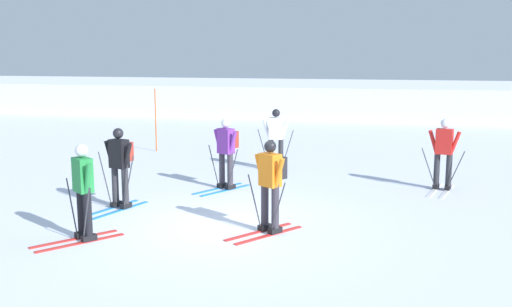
# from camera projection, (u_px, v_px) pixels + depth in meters

# --- Properties ---
(ground_plane) EXTENTS (120.00, 120.00, 0.00)m
(ground_plane) POSITION_uv_depth(u_px,v_px,m) (223.00, 226.00, 11.37)
(ground_plane) COLOR silver
(far_snow_ridge) EXTENTS (80.00, 8.22, 1.54)m
(far_snow_ridge) POSITION_uv_depth(u_px,v_px,m) (333.00, 98.00, 32.23)
(far_snow_ridge) COLOR silver
(far_snow_ridge) RESTS_ON ground
(skier_purple) EXTENTS (1.12, 1.57, 1.71)m
(skier_purple) POSITION_uv_depth(u_px,v_px,m) (227.00, 150.00, 14.27)
(skier_purple) COLOR #237AC6
(skier_purple) RESTS_ON ground
(skier_orange) EXTENTS (1.24, 1.51, 1.71)m
(skier_orange) POSITION_uv_depth(u_px,v_px,m) (271.00, 181.00, 10.82)
(skier_orange) COLOR red
(skier_orange) RESTS_ON ground
(skier_white) EXTENTS (1.00, 1.62, 1.71)m
(skier_white) POSITION_uv_depth(u_px,v_px,m) (276.00, 138.00, 16.53)
(skier_white) COLOR red
(skier_white) RESTS_ON ground
(skier_black) EXTENTS (0.96, 1.64, 1.71)m
(skier_black) POSITION_uv_depth(u_px,v_px,m) (120.00, 164.00, 12.52)
(skier_black) COLOR #237AC6
(skier_black) RESTS_ON ground
(skier_red) EXTENTS (0.98, 1.64, 1.71)m
(skier_red) POSITION_uv_depth(u_px,v_px,m) (444.00, 152.00, 14.18)
(skier_red) COLOR silver
(skier_red) RESTS_ON ground
(skier_green) EXTENTS (1.28, 1.49, 1.71)m
(skier_green) POSITION_uv_depth(u_px,v_px,m) (83.00, 189.00, 10.37)
(skier_green) COLOR red
(skier_green) RESTS_ON ground
(trail_marker_pole) EXTENTS (0.04, 0.04, 2.07)m
(trail_marker_pole) POSITION_uv_depth(u_px,v_px,m) (156.00, 120.00, 19.66)
(trail_marker_pole) COLOR #C65614
(trail_marker_pole) RESTS_ON ground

